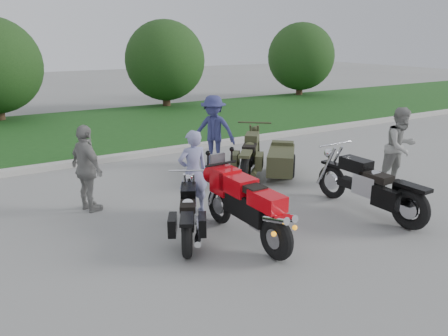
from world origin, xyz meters
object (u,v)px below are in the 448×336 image
person_stripe (193,172)px  person_grey (400,147)px  sportbike_red (247,204)px  cruiser_sidecar (268,159)px  cruiser_right (373,189)px  person_denim (214,130)px  cruiser_left (189,216)px  person_back (87,169)px

person_stripe → person_grey: 4.83m
sportbike_red → person_grey: (4.54, 0.65, 0.24)m
cruiser_sidecar → person_stripe: person_stripe is taller
cruiser_right → person_denim: bearing=99.3°
cruiser_left → sportbike_red: bearing=-7.2°
sportbike_red → cruiser_left: bearing=142.8°
cruiser_sidecar → person_denim: 1.78m
cruiser_right → cruiser_sidecar: (-0.31, 2.87, -0.06)m
cruiser_sidecar → person_grey: bearing=-0.6°
cruiser_sidecar → person_back: (-4.21, 0.04, 0.40)m
cruiser_left → person_stripe: bearing=87.0°
cruiser_left → person_stripe: person_stripe is taller
person_denim → sportbike_red: bearing=-65.2°
sportbike_red → person_grey: 4.59m
person_stripe → person_back: person_back is taller
sportbike_red → person_stripe: size_ratio=1.42×
person_stripe → person_grey: (4.74, -0.88, 0.08)m
person_back → person_grey: bearing=-122.3°
cruiser_right → cruiser_sidecar: bearing=94.4°
person_grey → person_back: bearing=166.9°
person_denim → cruiser_right: bearing=-31.3°
cruiser_sidecar → person_back: bearing=-139.7°
sportbike_red → cruiser_left: sportbike_red is taller
person_denim → person_stripe: bearing=-78.7°
cruiser_left → person_grey: bearing=29.0°
person_denim → person_back: 3.97m
sportbike_red → person_stripe: 1.55m
person_grey → person_denim: size_ratio=0.97×
cruiser_left → cruiser_sidecar: cruiser_sidecar is taller
cruiser_right → cruiser_sidecar: size_ratio=1.14×
sportbike_red → person_back: size_ratio=1.35×
sportbike_red → cruiser_sidecar: bearing=46.0°
cruiser_sidecar → person_back: size_ratio=1.34×
person_grey → sportbike_red: bearing=-167.7°
person_grey → person_back: 6.72m
person_stripe → person_back: size_ratio=0.95×
cruiser_sidecar → person_denim: (-0.57, 1.62, 0.46)m
cruiser_left → person_stripe: 1.20m
cruiser_sidecar → person_back: 4.23m
cruiser_left → person_denim: bearing=83.2°
sportbike_red → person_grey: size_ratio=1.29×
sportbike_red → cruiser_sidecar: 3.50m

